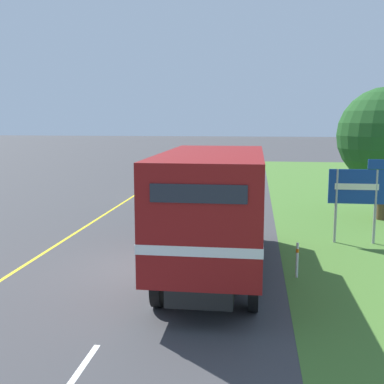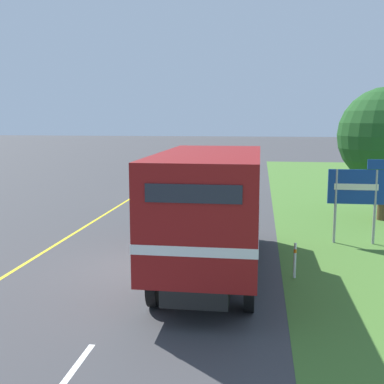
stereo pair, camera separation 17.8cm
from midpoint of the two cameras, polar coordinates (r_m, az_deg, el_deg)
ground_plane at (r=13.87m, az=-4.70°, el=-8.96°), size 200.00×200.00×0.00m
edge_line_yellow at (r=22.74m, az=-9.11°, el=-2.03°), size 0.12×52.66×0.01m
centre_dash_nearest at (r=8.57m, az=-14.24°, el=-20.96°), size 0.12×2.60×0.01m
centre_dash_near at (r=14.40m, az=-4.19°, el=-8.27°), size 0.12×2.60×0.01m
centre_dash_mid_a at (r=20.70m, az=-0.32°, el=-2.99°), size 0.12×2.60×0.01m
centre_dash_mid_b at (r=27.14m, az=1.71°, el=-0.18°), size 0.12×2.60×0.01m
centre_dash_far at (r=33.65m, az=2.96°, el=1.55°), size 0.12×2.60×0.01m
centre_dash_farthest at (r=40.18m, az=3.80°, el=2.71°), size 0.12×2.60×0.01m
horse_trailer_truck at (r=12.89m, az=2.85°, el=-1.55°), size 2.49×8.11×3.37m
lead_car_white at (r=26.48m, az=-2.19°, el=1.86°), size 1.80×4.26×2.10m
highway_sign at (r=17.02m, az=19.26°, el=0.24°), size 1.83×0.09×2.86m
delineator_post at (r=13.17m, az=12.48°, el=-7.81°), size 0.08×0.08×0.95m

